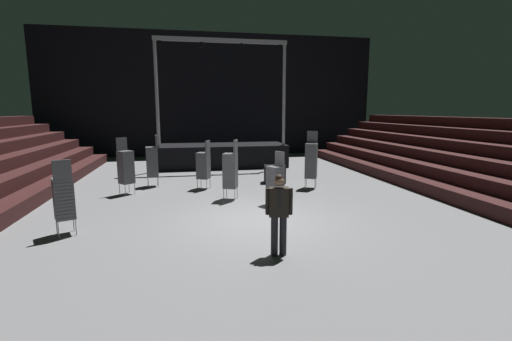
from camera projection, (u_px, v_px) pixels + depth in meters
ground_plane at (256, 222)px, 10.00m from camera, size 22.00×30.00×0.10m
arena_end_wall at (213, 95)px, 23.85m from camera, size 22.00×0.30×8.00m
bleacher_bank_right at (500, 159)px, 12.37m from camera, size 4.50×24.00×2.70m
stage_riser at (221, 153)px, 19.45m from camera, size 6.87×2.56×6.48m
man_with_tie at (279, 210)px, 7.44m from camera, size 0.57×0.30×1.74m
chair_stack_front_left at (230, 170)px, 12.17m from camera, size 0.57×0.57×2.05m
chair_stack_front_right at (311, 160)px, 13.94m from camera, size 0.59×0.59×2.22m
chair_stack_mid_left at (64, 197)px, 8.70m from camera, size 0.58×0.58×1.88m
chair_stack_mid_right at (126, 166)px, 12.92m from camera, size 0.62×0.62×2.05m
chair_stack_mid_centre at (275, 178)px, 11.59m from camera, size 0.60×0.60×1.71m
chair_stack_rear_left at (152, 161)px, 14.28m from camera, size 0.49×0.49×2.05m
chair_stack_rear_right at (204, 165)px, 13.85m from camera, size 0.58×0.58×1.88m
equipment_road_case at (275, 174)px, 15.12m from camera, size 1.00×0.76×0.74m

